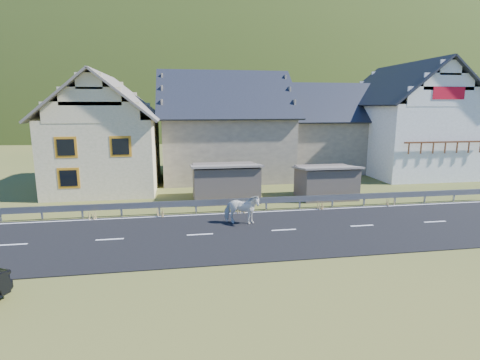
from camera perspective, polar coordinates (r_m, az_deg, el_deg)
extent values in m
plane|color=#3B491E|center=(18.17, 6.69, -7.69)|extent=(160.00, 160.00, 0.00)
cube|color=black|center=(18.16, 6.69, -7.63)|extent=(60.00, 7.00, 0.04)
cube|color=silver|center=(18.15, 6.70, -7.56)|extent=(60.00, 6.60, 0.01)
cube|color=#93969B|center=(21.42, 4.03, -3.10)|extent=(28.00, 0.08, 0.34)
cube|color=#93969B|center=(22.86, -32.71, -4.56)|extent=(0.10, 0.06, 0.70)
cube|color=#93969B|center=(22.14, -27.94, -4.55)|extent=(0.10, 0.06, 0.70)
cube|color=#93969B|center=(21.57, -22.90, -4.50)|extent=(0.10, 0.06, 0.70)
cube|color=#93969B|center=(21.18, -17.62, -4.41)|extent=(0.10, 0.06, 0.70)
cube|color=#93969B|center=(20.98, -12.20, -4.28)|extent=(0.10, 0.06, 0.70)
cube|color=#93969B|center=(20.96, -6.72, -4.12)|extent=(0.10, 0.06, 0.70)
cube|color=#93969B|center=(21.13, -1.28, -3.91)|extent=(0.10, 0.06, 0.70)
cube|color=#93969B|center=(21.49, 4.01, -3.68)|extent=(0.10, 0.06, 0.70)
cube|color=#93969B|center=(22.03, 9.09, -3.42)|extent=(0.10, 0.06, 0.70)
cube|color=#93969B|center=(22.73, 13.89, -3.16)|extent=(0.10, 0.06, 0.70)
cube|color=#93969B|center=(23.58, 18.38, -2.89)|extent=(0.10, 0.06, 0.70)
cube|color=#93969B|center=(24.56, 22.52, -2.63)|extent=(0.10, 0.06, 0.70)
cube|color=#93969B|center=(25.66, 26.33, -2.38)|extent=(0.10, 0.06, 0.70)
cube|color=#93969B|center=(26.86, 29.80, -2.14)|extent=(0.10, 0.06, 0.70)
cube|color=brown|center=(23.66, -2.24, -0.41)|extent=(4.30, 3.30, 2.40)
cube|color=brown|center=(24.84, 12.96, -0.36)|extent=(3.80, 2.90, 2.20)
cube|color=#FFE7B6|center=(29.16, -19.49, 3.95)|extent=(7.00, 9.00, 5.00)
cube|color=orange|center=(25.06, -25.00, 4.53)|extent=(1.30, 0.12, 1.30)
cube|color=orange|center=(24.39, -17.73, 4.89)|extent=(1.30, 0.12, 1.30)
cube|color=orange|center=(25.32, -24.65, 0.26)|extent=(1.30, 0.12, 1.30)
cube|color=gray|center=(30.86, -23.23, 11.62)|extent=(0.70, 0.70, 2.40)
cube|color=gray|center=(31.91, -2.36, 5.16)|extent=(10.00, 9.00, 5.00)
cube|color=gray|center=(36.42, 13.13, 5.31)|extent=(9.00, 8.00, 4.60)
cube|color=white|center=(36.49, 23.78, 5.77)|extent=(8.00, 10.00, 6.00)
cube|color=red|center=(32.29, 29.23, 11.49)|extent=(2.60, 0.06, 0.90)
cube|color=brown|center=(32.22, 28.86, 5.09)|extent=(6.80, 0.12, 0.12)
ellipsoid|color=#1B3410|center=(198.44, -6.38, 3.66)|extent=(440.00, 280.00, 260.00)
ellipsoid|color=black|center=(136.09, -31.42, 9.66)|extent=(76.00, 50.00, 28.00)
imported|color=silver|center=(18.70, 0.26, -4.49)|extent=(1.27, 1.96, 1.52)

